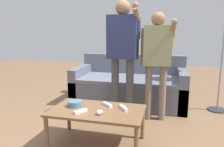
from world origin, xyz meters
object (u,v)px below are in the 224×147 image
Objects in this scene: game_remote_wand_spare at (107,105)px; coffee_table at (97,114)px; couch at (130,86)px; snack_bowl at (75,104)px; game_remote_nunchuk at (100,112)px; game_remote_wand_near at (124,108)px; player_center at (123,46)px; game_remote_wand_far at (81,111)px; player_right at (157,54)px.

coffee_table is at bearing -118.19° from game_remote_wand_spare.
couch reaches higher than coffee_table.
snack_bowl is (-0.27, 0.03, 0.08)m from coffee_table.
game_remote_wand_spare is at bearing 88.52° from game_remote_nunchuk.
coffee_table is 6.31× the size of game_remote_wand_near.
game_remote_wand_spare is at bearing -92.14° from player_center.
game_remote_wand_far is (-0.13, -0.13, 0.06)m from coffee_table.
player_right is at bearing 57.16° from coffee_table.
player_center is (0.03, 0.95, 0.60)m from game_remote_nunchuk.
coffee_table is 1.07m from player_center.
player_right reaches higher than game_remote_wand_far.
couch is at bearing 89.50° from game_remote_wand_spare.
game_remote_wand_near is 1.10× the size of game_remote_wand_far.
couch is 1.27× the size of player_right.
game_remote_wand_far is (-0.20, -0.01, -0.01)m from game_remote_nunchuk.
player_center is (0.10, 0.83, 0.67)m from coffee_table.
player_center reaches higher than game_remote_nunchuk.
player_right is 9.42× the size of game_remote_wand_near.
game_remote_wand_spare is (-0.20, 0.06, 0.00)m from game_remote_wand_near.
game_remote_wand_spare is at bearing 61.81° from coffee_table.
game_remote_nunchuk is 0.57× the size of game_remote_wand_near.
couch reaches higher than game_remote_wand_near.
coffee_table is 0.19m from game_remote_wand_far.
snack_bowl is at bearing -114.86° from player_center.
game_remote_wand_near is at bearing -17.00° from game_remote_wand_spare.
game_remote_wand_spare is (-0.49, -0.73, -0.51)m from player_right.
game_remote_wand_spare is (-0.01, -1.39, 0.13)m from couch.
snack_bowl is 1.77× the size of game_remote_nunchuk.
snack_bowl reaches higher than coffee_table.
game_remote_nunchuk is at bearing -90.65° from couch.
game_remote_wand_near is (0.20, 0.20, -0.01)m from game_remote_nunchuk.
player_right is at bearing 69.88° from game_remote_wand_near.
coffee_table is 11.16× the size of game_remote_nunchuk.
snack_bowl is 0.11× the size of player_right.
player_center is at bearing 102.79° from game_remote_wand_near.
player_right is 1.01m from game_remote_wand_spare.
couch is 1.47m from game_remote_wand_near.
game_remote_wand_spare is (-0.03, -0.69, -0.60)m from player_center.
game_remote_wand_far is at bearing -128.13° from game_remote_wand_spare.
couch is at bearing 82.44° from game_remote_wand_far.
game_remote_nunchuk reaches higher than coffee_table.
snack_bowl reaches higher than game_remote_wand_far.
player_center reaches higher than game_remote_wand_spare.
coffee_table is at bearing 118.91° from game_remote_nunchuk.
game_remote_wand_near is at bearing -82.76° from couch.
coffee_table is 0.28m from snack_bowl.
snack_bowl is 0.36m from game_remote_wand_spare.
snack_bowl is at bearing 129.77° from game_remote_wand_far.
game_remote_wand_near is at bearing 26.80° from game_remote_wand_far.
coffee_table is 6.94× the size of game_remote_wand_far.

